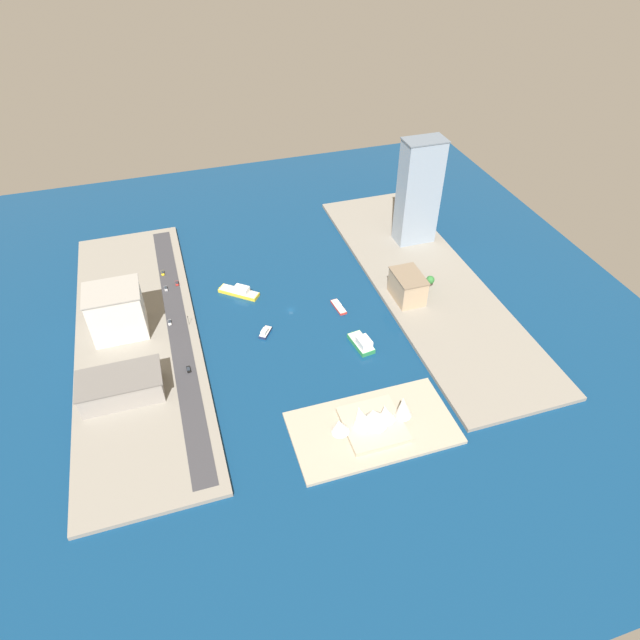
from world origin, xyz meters
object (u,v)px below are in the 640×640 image
tower_tall_glass (419,192)px  ferry_green_doubledeck (362,343)px  traffic_light_waterfront (188,319)px  tugboat_red (339,306)px  patrol_launch_navy (265,332)px  carpark_squat_concrete (121,386)px  hotel_broad_white (117,311)px  ferry_yellow_fast (239,292)px  taxi_yellow_cab (163,273)px  pickup_red (177,283)px  sedan_silver (166,288)px  opera_landmark (373,418)px  apartment_midrise_tan (408,287)px  van_white (170,322)px  suv_black (188,369)px

tower_tall_glass → ferry_green_doubledeck: bearing=51.3°
traffic_light_waterfront → tugboat_red: bearing=174.2°
patrol_launch_navy → carpark_squat_concrete: bearing=18.4°
tugboat_red → traffic_light_waterfront: size_ratio=2.53×
patrol_launch_navy → hotel_broad_white: 86.88m
ferry_green_doubledeck → tower_tall_glass: (-76.22, -95.06, 37.56)m
ferry_yellow_fast → taxi_yellow_cab: ferry_yellow_fast is taller
pickup_red → sedan_silver: pickup_red is taller
tower_tall_glass → ferry_yellow_fast: bearing=10.2°
sedan_silver → traffic_light_waterfront: size_ratio=0.78×
pickup_red → patrol_launch_navy: bearing=125.7°
ferry_green_doubledeck → opera_landmark: 60.98m
patrol_launch_navy → carpark_squat_concrete: (82.73, 27.44, 7.78)m
patrol_launch_navy → apartment_midrise_tan: apartment_midrise_tan is taller
patrol_launch_navy → pickup_red: bearing=-54.3°
tugboat_red → traffic_light_waterfront: (92.77, -9.41, 5.69)m
carpark_squat_concrete → tower_tall_glass: (-210.42, -94.95, 31.13)m
carpark_squat_concrete → tugboat_red: bearing=-164.1°
van_white → traffic_light_waterfront: traffic_light_waterfront is taller
tower_tall_glass → sedan_silver: (180.56, 8.21, -37.00)m
tower_tall_glass → pickup_red: bearing=1.5°
hotel_broad_white → suv_black: size_ratio=6.44×
pickup_red → opera_landmark: (-80.11, 148.84, 5.04)m
carpark_squat_concrete → hotel_broad_white: size_ratio=1.36×
carpark_squat_concrete → pickup_red: (-37.48, -90.33, -5.81)m
patrol_launch_navy → sedan_silver: bearing=-48.3°
ferry_yellow_fast → opera_landmark: size_ratio=0.59×
pickup_red → van_white: bearing=77.6°
carpark_squat_concrete → sedan_silver: 91.92m
ferry_yellow_fast → tugboat_red: 66.08m
patrol_launch_navy → opera_landmark: bearing=112.1°
ferry_green_doubledeck → opera_landmark: size_ratio=0.51×
suv_black → opera_landmark: bearing=141.2°
carpark_squat_concrete → opera_landmark: bearing=153.5°
taxi_yellow_cab → apartment_midrise_tan: bearing=153.5°
suv_black → hotel_broad_white: bearing=-53.2°
tugboat_red → suv_black: bearing=16.9°
ferry_green_doubledeck → suv_black: ferry_green_doubledeck is taller
carpark_squat_concrete → suv_black: 36.24m
tugboat_red → hotel_broad_white: hotel_broad_white is taller
taxi_yellow_cab → opera_landmark: 185.87m
carpark_squat_concrete → taxi_yellow_cab: 109.31m
patrol_launch_navy → hotel_broad_white: (81.48, -25.37, 16.30)m
ferry_yellow_fast → hotel_broad_white: 77.88m
ferry_yellow_fast → traffic_light_waterfront: 42.73m
ferry_green_doubledeck → hotel_broad_white: (132.97, -52.93, 14.94)m
patrol_launch_navy → tower_tall_glass: tower_tall_glass is taller
tugboat_red → apartment_midrise_tan: 45.51m
apartment_midrise_tan → suv_black: 144.03m
suv_black → sedan_silver: bearing=-86.4°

